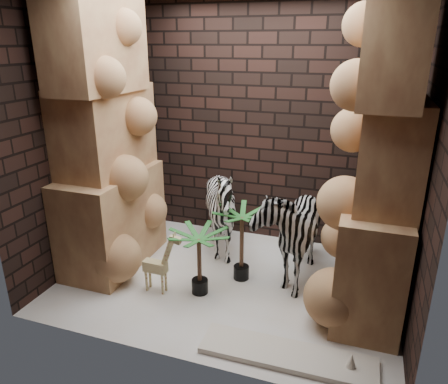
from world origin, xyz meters
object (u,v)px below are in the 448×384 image
at_px(giraffe_toy, 155,260).
at_px(palm_front, 242,244).
at_px(zebra_left, 222,215).
at_px(palm_back, 199,262).
at_px(surfboard, 287,355).
at_px(zebra_right, 290,220).

relative_size(giraffe_toy, palm_front, 0.88).
relative_size(zebra_left, palm_back, 1.65).
bearing_deg(surfboard, palm_front, 123.11).
relative_size(palm_front, palm_back, 1.17).
distance_m(zebra_right, zebra_left, 0.87).
bearing_deg(zebra_right, palm_back, -140.41).
xyz_separation_m(palm_back, surfboard, (1.04, -0.65, -0.33)).
relative_size(zebra_right, giraffe_toy, 1.82).
bearing_deg(giraffe_toy, zebra_left, 69.43).
distance_m(zebra_left, palm_front, 0.59).
bearing_deg(zebra_right, surfboard, -79.35).
height_order(zebra_right, surfboard, zebra_right).
distance_m(palm_front, palm_back, 0.52).
distance_m(palm_back, surfboard, 1.27).
xyz_separation_m(zebra_left, surfboard, (1.09, -1.49, -0.51)).
bearing_deg(surfboard, zebra_left, 125.29).
xyz_separation_m(zebra_right, zebra_left, (-0.84, 0.18, -0.13)).
bearing_deg(giraffe_toy, zebra_right, 33.78).
height_order(palm_back, surfboard, palm_back).
distance_m(zebra_right, palm_back, 1.07).
xyz_separation_m(zebra_left, giraffe_toy, (-0.39, -0.96, -0.17)).
xyz_separation_m(zebra_right, surfboard, (0.25, -1.31, -0.64)).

